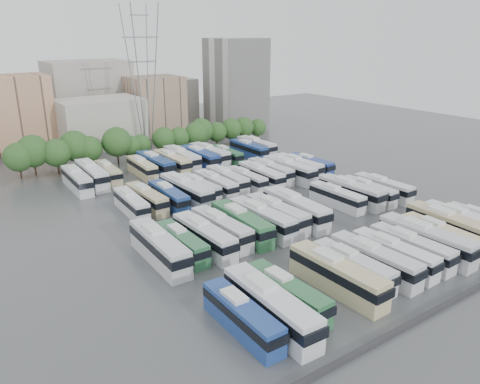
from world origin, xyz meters
TOP-DOWN VIEW (x-y plane):
  - ground at (0.00, 0.00)m, footprint 220.00×220.00m
  - parapet at (0.00, -33.00)m, footprint 56.00×0.50m
  - tree_line at (-3.23, 42.14)m, footprint 64.50×7.99m
  - city_buildings at (-7.46, 71.86)m, footprint 102.00×35.00m
  - apartment_tower at (34.00, 58.00)m, footprint 14.00×14.00m
  - electricity_pylon at (2.00, 50.00)m, footprint 9.00×6.91m
  - bus_r0_s0 at (-21.31, -24.11)m, footprint 2.67×11.38m
  - bus_r0_s1 at (-18.26, -24.67)m, footprint 3.36×13.52m
  - bus_r0_s2 at (-15.00, -23.36)m, footprint 2.89×11.54m
  - bus_r0_s4 at (-8.16, -23.96)m, footprint 3.16×13.19m
  - bus_r0_s5 at (-4.80, -23.25)m, footprint 2.68×11.45m
  - bus_r0_s6 at (-1.62, -23.80)m, footprint 3.16×12.38m
  - bus_r0_s7 at (1.78, -24.00)m, footprint 2.96×11.76m
  - bus_r0_s8 at (5.11, -24.07)m, footprint 2.78×11.69m
  - bus_r0_s9 at (8.19, -24.10)m, footprint 3.42×13.41m
  - bus_r0_s10 at (11.46, -23.97)m, footprint 2.99×11.62m
  - bus_r0_s11 at (14.98, -23.12)m, footprint 3.52×13.34m
  - bus_r0_s12 at (18.05, -23.30)m, footprint 2.73×12.29m
  - bus_r1_s0 at (-21.50, -6.08)m, footprint 3.29×13.43m
  - bus_r1_s1 at (-18.19, -5.92)m, footprint 2.45×11.05m
  - bus_r1_s2 at (-15.00, -6.23)m, footprint 3.09×12.55m
  - bus_r1_s3 at (-11.59, -5.18)m, footprint 3.08×12.20m
  - bus_r1_s4 at (-8.41, -5.54)m, footprint 3.12×12.83m
  - bus_r1_s5 at (-4.98, -5.76)m, footprint 3.32×12.89m
  - bus_r1_s6 at (-1.82, -5.42)m, footprint 2.99×12.52m
  - bus_r1_s7 at (1.67, -5.66)m, footprint 3.50×13.66m
  - bus_r1_s10 at (11.53, -4.85)m, footprint 2.63×10.99m
  - bus_r1_s11 at (14.96, -4.82)m, footprint 3.43×12.87m
  - bus_r1_s12 at (18.15, -5.71)m, footprint 2.49×11.20m
  - bus_r1_s13 at (21.62, -6.20)m, footprint 2.88×11.57m
  - bus_r2_s1 at (-17.95, 11.76)m, footprint 2.88×11.13m
  - bus_r2_s2 at (-15.00, 12.43)m, footprint 2.91×11.61m
  - bus_r2_s3 at (-11.61, 11.14)m, footprint 2.86×11.68m
  - bus_r2_s4 at (-8.14, 11.43)m, footprint 3.59×13.65m
  - bus_r2_s5 at (-5.00, 12.43)m, footprint 2.85×11.25m
  - bus_r2_s6 at (-1.79, 12.20)m, footprint 2.61×11.65m
  - bus_r2_s7 at (1.52, 13.33)m, footprint 2.95×11.88m
  - bus_r2_s8 at (4.81, 11.94)m, footprint 2.50×10.83m
  - bus_r2_s9 at (8.27, 11.81)m, footprint 2.91×12.12m
  - bus_r2_s10 at (11.59, 13.14)m, footprint 2.68×11.91m
  - bus_r2_s11 at (14.76, 11.23)m, footprint 3.42×13.21m
  - bus_r2_s12 at (18.11, 12.33)m, footprint 3.21×12.41m
  - bus_r2_s13 at (21.48, 12.32)m, footprint 3.03×11.44m
  - bus_r3_s0 at (-21.53, 28.81)m, footprint 2.95×12.39m
  - bus_r3_s1 at (-18.28, 30.31)m, footprint 3.14×13.33m
  - bus_r3_s2 at (-14.84, 30.99)m, footprint 2.84×10.99m
  - bus_r3_s4 at (-8.13, 30.03)m, footprint 2.87×11.45m
  - bus_r3_s5 at (-5.14, 30.22)m, footprint 3.23×12.99m
  - bus_r3_s6 at (-1.51, 29.90)m, footprint 3.10×12.65m
  - bus_r3_s7 at (1.49, 31.08)m, footprint 3.15×13.13m
  - bus_r3_s8 at (5.04, 29.51)m, footprint 2.95×12.99m
  - bus_r3_s9 at (8.15, 30.58)m, footprint 3.40×12.98m
  - bus_r3_s10 at (11.64, 29.17)m, footprint 2.39×10.87m
  - bus_r3_s12 at (18.19, 29.66)m, footprint 2.82×12.06m
  - bus_r3_s13 at (21.51, 31.12)m, footprint 2.92×12.38m

SIDE VIEW (x-z plane):
  - ground at x=0.00m, z-range 0.00..0.00m
  - parapet at x=0.00m, z-range 0.00..0.50m
  - bus_r2_s8 at x=4.81m, z-range -0.03..3.36m
  - bus_r3_s10 at x=11.64m, z-range -0.03..3.38m
  - bus_r3_s2 at x=-14.84m, z-range -0.03..3.39m
  - bus_r1_s10 at x=11.53m, z-range -0.03..3.40m
  - bus_r1_s1 at x=-18.19m, z-range -0.03..3.43m
  - bus_r2_s1 at x=-17.95m, z-range -0.03..3.43m
  - bus_r2_s5 at x=-5.00m, z-range -0.03..3.47m
  - bus_r1_s12 at x=18.15m, z-range -0.03..3.48m
  - bus_r2_s13 at x=21.48m, z-range -0.03..3.52m
  - bus_r0_s0 at x=-21.31m, z-range -0.03..3.52m
  - bus_r3_s4 at x=-8.13m, z-range -0.03..3.54m
  - bus_r0_s5 at x=-4.80m, z-range -0.03..3.55m
  - bus_r0_s2 at x=-15.00m, z-range -0.03..3.56m
  - bus_r1_s13 at x=21.62m, z-range -0.03..3.57m
  - bus_r0_s10 at x=11.46m, z-range -0.03..3.58m
  - bus_r2_s2 at x=-15.00m, z-range -0.03..3.59m
  - bus_r2_s3 at x=-11.61m, z-range -0.03..3.61m
  - bus_r2_s6 at x=-1.79m, z-range -0.03..3.62m
  - bus_r0_s8 at x=5.11m, z-range -0.03..3.62m
  - bus_r0_s7 at x=1.78m, z-range -0.03..3.63m
  - bus_r2_s7 at x=1.52m, z-range -0.03..3.67m
  - bus_r2_s10 at x=11.59m, z-range -0.03..3.70m
  - bus_r3_s12 at x=18.19m, z-range -0.03..3.74m
  - bus_r2_s9 at x=8.27m, z-range -0.03..3.75m
  - bus_r1_s3 at x=-11.59m, z-range -0.03..3.77m
  - bus_r0_s6 at x=-1.62m, z-range -0.03..3.82m
  - bus_r0_s12 at x=18.05m, z-range -0.03..3.82m
  - bus_r2_s12 at x=18.11m, z-range -0.04..3.83m
  - bus_r3_s13 at x=21.51m, z-range -0.04..3.84m
  - bus_r3_s0 at x=-21.53m, z-range -0.04..3.84m
  - bus_r1_s6 at x=-1.82m, z-range -0.04..3.88m
  - bus_r1_s2 at x=-15.00m, z-range -0.04..3.88m
  - bus_r3_s6 at x=-1.51m, z-range -0.04..3.91m
  - bus_r1_s11 at x=14.96m, z-range -0.04..3.96m
  - bus_r1_s4 at x=-8.41m, z-range -0.04..3.97m
  - bus_r1_s5 at x=-4.98m, z-range -0.04..3.97m
  - bus_r3_s9 at x=8.15m, z-range -0.04..4.00m
  - bus_r3_s5 at x=-5.14m, z-range -0.04..4.01m
  - bus_r3_s8 at x=5.04m, z-range -0.04..4.03m
  - bus_r3_s7 at x=1.49m, z-range -0.04..4.06m
  - bus_r2_s11 at x=14.76m, z-range -0.04..4.07m
  - bus_r0_s4 at x=-8.16m, z-range -0.04..4.08m
  - bus_r0_s11 at x=14.98m, z-range -0.04..4.11m
  - bus_r3_s1 at x=-18.28m, z-range -0.04..4.13m
  - bus_r0_s9 at x=8.19m, z-range -0.04..4.14m
  - bus_r1_s0 at x=-21.50m, z-range -0.04..4.15m
  - bus_r0_s1 at x=-18.26m, z-range -0.04..4.18m
  - bus_r2_s4 at x=-8.14m, z-range -0.04..4.21m
  - bus_r1_s7 at x=1.67m, z-range -0.04..4.21m
  - tree_line at x=-3.23m, z-range 0.25..8.59m
  - city_buildings at x=-7.46m, z-range -2.13..17.87m
  - apartment_tower at x=34.00m, z-range 0.00..26.00m
  - electricity_pylon at x=2.00m, z-range 1.75..35.57m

